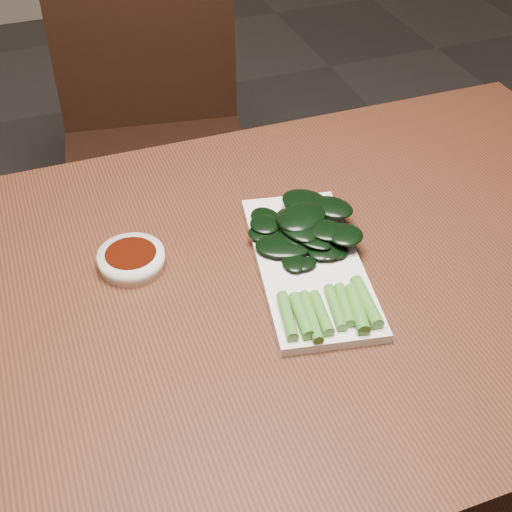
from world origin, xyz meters
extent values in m
cube|color=#452213|center=(0.00, 0.00, 0.73)|extent=(1.40, 0.80, 0.04)
cylinder|color=#452213|center=(0.64, 0.34, 0.35)|extent=(0.05, 0.05, 0.71)
cube|color=black|center=(0.06, 0.80, 0.43)|extent=(0.53, 0.53, 0.04)
cylinder|color=black|center=(-0.17, 0.64, 0.21)|extent=(0.04, 0.04, 0.41)
cylinder|color=black|center=(0.23, 0.57, 0.21)|extent=(0.04, 0.04, 0.41)
cylinder|color=black|center=(-0.11, 1.03, 0.21)|extent=(0.04, 0.04, 0.41)
cylinder|color=black|center=(0.29, 0.97, 0.21)|extent=(0.04, 0.04, 0.41)
cube|color=black|center=(0.09, 1.01, 0.67)|extent=(0.46, 0.10, 0.44)
cylinder|color=white|center=(-0.14, 0.10, 0.76)|extent=(0.10, 0.10, 0.02)
cylinder|color=#3A0E05|center=(-0.14, 0.10, 0.77)|extent=(0.07, 0.07, 0.00)
cube|color=white|center=(0.10, 0.00, 0.76)|extent=(0.20, 0.34, 0.01)
cylinder|color=#498D30|center=(0.03, -0.10, 0.77)|extent=(0.03, 0.08, 0.02)
cylinder|color=#498D30|center=(0.04, -0.10, 0.77)|extent=(0.03, 0.08, 0.02)
cylinder|color=#498D30|center=(0.05, -0.11, 0.77)|extent=(0.03, 0.09, 0.01)
cylinder|color=#498D30|center=(0.07, -0.11, 0.77)|extent=(0.03, 0.07, 0.02)
cylinder|color=#498D30|center=(0.09, -0.10, 0.77)|extent=(0.03, 0.08, 0.01)
cylinder|color=#498D30|center=(0.10, -0.10, 0.77)|extent=(0.03, 0.07, 0.01)
cylinder|color=#498D30|center=(0.12, -0.12, 0.77)|extent=(0.04, 0.08, 0.02)
cylinder|color=#498D30|center=(0.13, -0.11, 0.77)|extent=(0.03, 0.09, 0.02)
ellipsoid|color=black|center=(0.08, 0.11, 0.77)|extent=(0.05, 0.07, 0.01)
ellipsoid|color=black|center=(0.11, 0.06, 0.77)|extent=(0.09, 0.10, 0.01)
ellipsoid|color=black|center=(0.17, 0.09, 0.78)|extent=(0.08, 0.09, 0.01)
ellipsoid|color=black|center=(0.14, 0.03, 0.77)|extent=(0.07, 0.06, 0.01)
ellipsoid|color=black|center=(0.16, 0.02, 0.78)|extent=(0.07, 0.07, 0.01)
ellipsoid|color=black|center=(0.14, 0.02, 0.77)|extent=(0.09, 0.09, 0.01)
ellipsoid|color=black|center=(0.14, 0.03, 0.78)|extent=(0.08, 0.08, 0.01)
ellipsoid|color=black|center=(0.11, 0.02, 0.78)|extent=(0.06, 0.06, 0.01)
ellipsoid|color=black|center=(0.07, 0.09, 0.78)|extent=(0.05, 0.05, 0.01)
ellipsoid|color=black|center=(0.16, 0.03, 0.77)|extent=(0.07, 0.07, 0.01)
ellipsoid|color=black|center=(0.14, 0.11, 0.78)|extent=(0.10, 0.10, 0.01)
ellipsoid|color=black|center=(0.14, 0.12, 0.77)|extent=(0.09, 0.09, 0.01)
ellipsoid|color=black|center=(0.08, 0.04, 0.77)|extent=(0.10, 0.08, 0.01)
ellipsoid|color=black|center=(0.07, 0.08, 0.77)|extent=(0.07, 0.05, 0.01)
ellipsoid|color=black|center=(0.12, 0.08, 0.79)|extent=(0.10, 0.10, 0.02)
ellipsoid|color=black|center=(0.11, 0.06, 0.78)|extent=(0.06, 0.09, 0.01)
ellipsoid|color=black|center=(0.13, 0.03, 0.77)|extent=(0.07, 0.09, 0.01)
ellipsoid|color=black|center=(0.13, 0.00, 0.77)|extent=(0.04, 0.04, 0.01)
ellipsoid|color=black|center=(0.09, -0.01, 0.77)|extent=(0.04, 0.03, 0.01)
ellipsoid|color=black|center=(0.15, 0.00, 0.77)|extent=(0.05, 0.05, 0.01)
ellipsoid|color=black|center=(0.08, 0.00, 0.77)|extent=(0.04, 0.05, 0.01)
camera|label=1|loc=(-0.24, -0.69, 1.43)|focal=50.00mm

